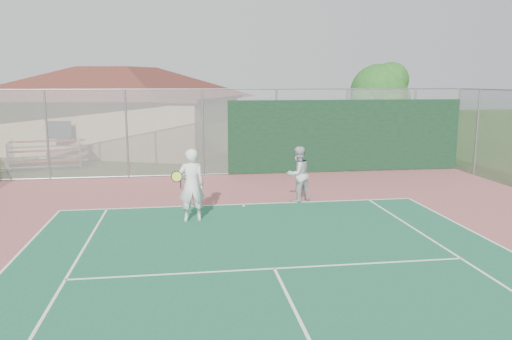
{
  "coord_description": "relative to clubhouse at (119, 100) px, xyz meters",
  "views": [
    {
      "loc": [
        -1.77,
        -3.15,
        3.81
      ],
      "look_at": [
        0.09,
        9.63,
        1.5
      ],
      "focal_mm": 35.0,
      "sensor_mm": 36.0,
      "label": 1
    }
  ],
  "objects": [
    {
      "name": "bleachers",
      "position": [
        -2.67,
        -5.41,
        -2.14
      ],
      "size": [
        3.39,
        2.3,
        1.17
      ],
      "rotation": [
        0.0,
        0.0,
        0.19
      ],
      "color": "#B8422A",
      "rests_on": "ground"
    },
    {
      "name": "back_fence",
      "position": [
        7.36,
        -8.43,
        -1.09
      ],
      "size": [
        20.08,
        0.11,
        3.53
      ],
      "color": "gray",
      "rests_on": "ground"
    },
    {
      "name": "tree",
      "position": [
        13.44,
        -4.04,
        0.37
      ],
      "size": [
        3.42,
        3.24,
        4.77
      ],
      "color": "#332112",
      "rests_on": "ground"
    },
    {
      "name": "player_white_front",
      "position": [
        3.64,
        -15.14,
        -1.76
      ],
      "size": [
        0.93,
        0.63,
        2.0
      ],
      "rotation": [
        0.0,
        0.0,
        3.27
      ],
      "color": "silver",
      "rests_on": "ground"
    },
    {
      "name": "player_grey_back",
      "position": [
        7.04,
        -13.35,
        -1.88
      ],
      "size": [
        1.07,
        0.99,
        1.76
      ],
      "rotation": [
        0.0,
        0.0,
        3.63
      ],
      "color": "#B0B3B5",
      "rests_on": "ground"
    },
    {
      "name": "clubhouse",
      "position": [
        0.0,
        0.0,
        0.0
      ],
      "size": [
        14.77,
        12.35,
        5.44
      ],
      "rotation": [
        0.0,
        0.0,
        -0.37
      ],
      "color": "tan",
      "rests_on": "ground"
    }
  ]
}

